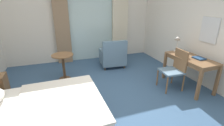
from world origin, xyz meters
TOP-DOWN VIEW (x-y plane):
  - ground at (0.00, 0.00)m, footprint 5.65×6.50m
  - wall_back at (0.00, 2.99)m, footprint 5.25×0.12m
  - wall_right at (2.57, 0.00)m, footprint 0.12×6.10m
  - balcony_glass_door at (0.35, 2.91)m, footprint 1.60×0.02m
  - curtain_panel_left at (-0.67, 2.81)m, footprint 0.48×0.10m
  - curtain_panel_right at (1.37, 2.81)m, footprint 0.57×0.10m
  - bed at (-1.36, -0.38)m, footprint 2.13×1.69m
  - writing_desk at (2.09, 0.03)m, footprint 0.60×1.22m
  - desk_chair at (1.69, 0.07)m, footprint 0.51×0.50m
  - desk_lamp at (2.02, 0.48)m, footprint 0.27×0.26m
  - closed_book at (2.19, -0.11)m, footprint 0.21×0.25m
  - armchair_by_window at (0.77, 1.88)m, footprint 0.81×0.79m
  - round_cafe_table at (-0.79, 1.44)m, footprint 0.56×0.56m
  - wall_mirror at (2.49, 0.03)m, footprint 0.02×0.46m

SIDE VIEW (x-z plane):
  - ground at x=0.00m, z-range -0.10..0.00m
  - bed at x=-1.36m, z-range -0.23..0.75m
  - armchair_by_window at x=0.77m, z-range -0.10..0.80m
  - round_cafe_table at x=-0.79m, z-range 0.16..0.87m
  - desk_chair at x=1.69m, z-range 0.05..1.02m
  - writing_desk at x=2.09m, z-range 0.28..1.05m
  - closed_book at x=2.19m, z-range 0.76..0.79m
  - desk_lamp at x=2.02m, z-range 0.85..1.33m
  - balcony_glass_door at x=0.35m, z-range 0.00..2.32m
  - curtain_panel_left at x=-0.67m, z-range 0.00..2.41m
  - curtain_panel_right at x=1.37m, z-range 0.00..2.41m
  - wall_back at x=0.00m, z-range 0.00..2.63m
  - wall_right at x=2.57m, z-range 0.00..2.63m
  - wall_mirror at x=2.49m, z-range 1.10..1.68m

